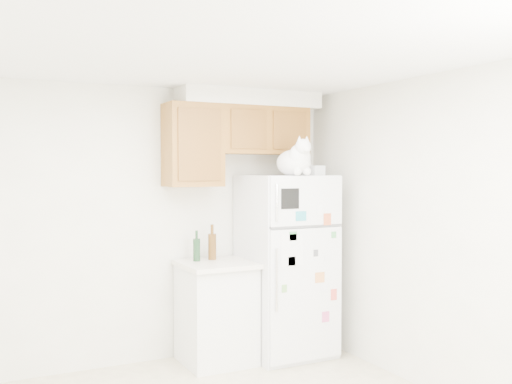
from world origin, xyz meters
TOP-DOWN VIEW (x-y plane):
  - room_shell at (0.12, 0.24)m, footprint 3.84×4.04m
  - refrigerator at (1.35, 1.61)m, footprint 0.76×0.78m
  - base_counter at (0.66, 1.68)m, footprint 0.64×0.64m
  - cat at (1.31, 1.36)m, footprint 0.35×0.51m
  - storage_box_back at (1.59, 1.72)m, footprint 0.19×0.14m
  - storage_box_front at (1.60, 1.48)m, footprint 0.17×0.15m
  - bottle_green at (0.52, 1.80)m, footprint 0.07×0.07m
  - bottle_amber at (0.68, 1.82)m, footprint 0.08×0.08m

SIDE VIEW (x-z plane):
  - base_counter at x=0.66m, z-range 0.00..0.92m
  - refrigerator at x=1.35m, z-range 0.00..1.70m
  - bottle_green at x=0.52m, z-range 0.92..1.20m
  - bottle_amber at x=0.68m, z-range 0.92..1.25m
  - room_shell at x=0.12m, z-range 0.41..2.93m
  - storage_box_front at x=1.60m, z-range 1.70..1.79m
  - storage_box_back at x=1.59m, z-range 1.70..1.80m
  - cat at x=1.31m, z-range 1.65..2.01m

